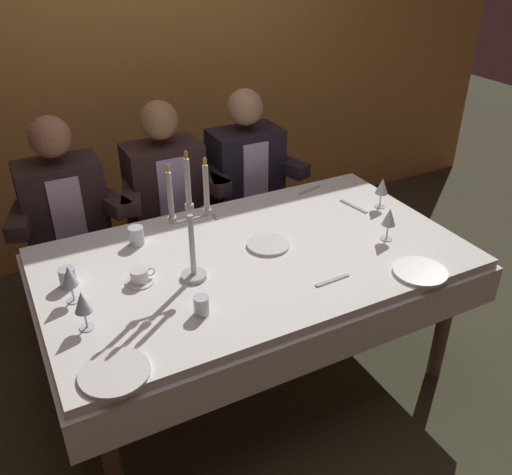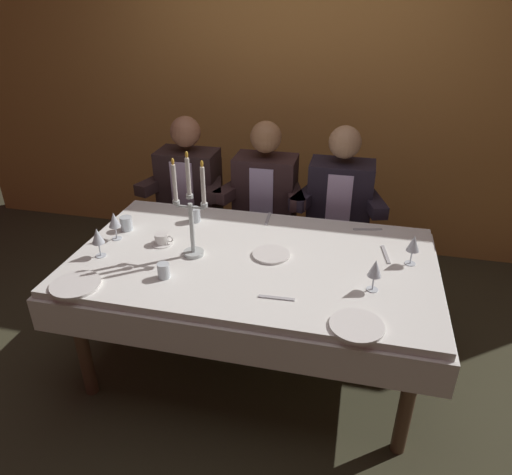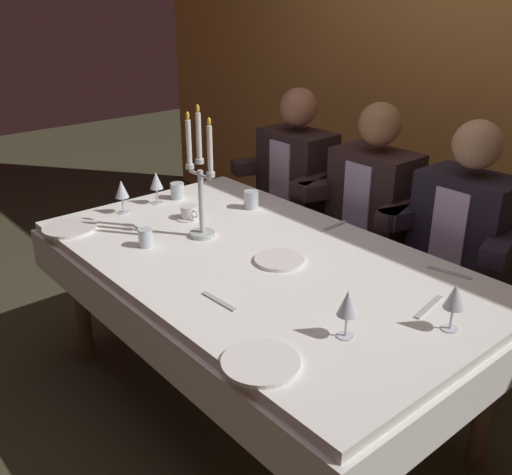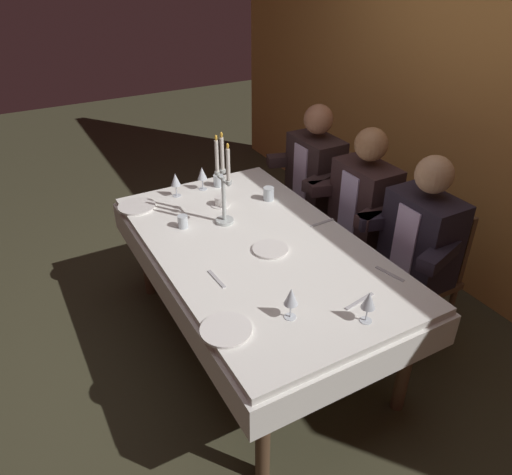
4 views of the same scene
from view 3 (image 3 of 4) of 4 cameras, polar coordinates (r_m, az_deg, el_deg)
ground_plane at (r=2.76m, az=0.16°, el=-15.90°), size 12.00×12.00×0.00m
back_wall at (r=3.47m, az=22.33°, el=15.20°), size 6.00×0.12×2.70m
dining_table at (r=2.41m, az=0.18°, el=-4.42°), size 1.94×1.14×0.74m
candelabra at (r=2.48m, az=-5.44°, el=5.11°), size 0.19×0.11×0.57m
dinner_plate_0 at (r=2.32m, az=2.31°, el=-2.20°), size 0.20×0.20×0.01m
dinner_plate_1 at (r=2.75m, az=-17.79°, el=0.91°), size 0.24×0.24×0.01m
dinner_plate_2 at (r=1.72m, az=0.47°, el=-12.14°), size 0.23×0.23×0.01m
wine_glass_0 at (r=1.93m, az=18.89°, el=-5.56°), size 0.07×0.07×0.16m
wine_glass_1 at (r=1.81m, az=8.96°, el=-6.46°), size 0.07×0.07×0.16m
wine_glass_2 at (r=2.85m, az=-13.03°, el=4.56°), size 0.07×0.07×0.16m
wine_glass_3 at (r=2.94m, az=-9.75°, el=5.42°), size 0.07×0.07×0.16m
water_tumbler_0 at (r=2.48m, az=-10.77°, el=-0.02°), size 0.06×0.06×0.08m
water_tumbler_1 at (r=3.02m, az=-7.71°, el=4.56°), size 0.07×0.07×0.08m
water_tumbler_2 at (r=2.86m, az=-0.48°, el=3.74°), size 0.07×0.07×0.09m
coffee_cup_0 at (r=2.75m, az=-6.59°, el=2.40°), size 0.13×0.12×0.06m
fork_0 at (r=2.04m, az=-3.65°, el=-6.25°), size 0.17×0.03×0.01m
fork_1 at (r=2.67m, az=7.61°, el=1.10°), size 0.03×0.17×0.01m
fork_2 at (r=2.34m, az=18.43°, el=-3.29°), size 0.17×0.06×0.01m
knife_3 at (r=2.08m, az=16.60°, el=-6.53°), size 0.05×0.19×0.01m
seated_diner_0 at (r=3.39m, az=4.08°, el=6.02°), size 0.63×0.48×1.24m
seated_diner_1 at (r=3.04m, az=11.49°, el=3.48°), size 0.63×0.48×1.24m
seated_diner_2 at (r=2.77m, az=19.76°, el=0.57°), size 0.63×0.48×1.24m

